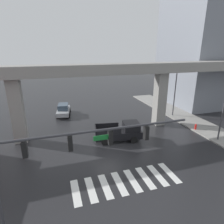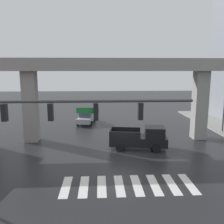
{
  "view_description": "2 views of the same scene",
  "coord_description": "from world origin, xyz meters",
  "px_view_note": "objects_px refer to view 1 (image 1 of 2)",
  "views": [
    {
      "loc": [
        -4.7,
        -16.64,
        9.77
      ],
      "look_at": [
        1.31,
        2.56,
        3.08
      ],
      "focal_mm": 30.56,
      "sensor_mm": 36.0,
      "label": 1
    },
    {
      "loc": [
        -1.74,
        -18.97,
        7.14
      ],
      "look_at": [
        -0.65,
        1.54,
        3.44
      ],
      "focal_mm": 38.17,
      "sensor_mm": 36.0,
      "label": 2
    }
  ],
  "objects_px": {
    "sedan_silver": "(63,110)",
    "traffic_signal_mast": "(68,151)",
    "fire_hydrant": "(196,127)",
    "street_lamp_mid_block": "(175,87)",
    "pickup_truck": "(121,132)"
  },
  "relations": [
    {
      "from": "sedan_silver",
      "to": "traffic_signal_mast",
      "type": "distance_m",
      "value": 20.09
    },
    {
      "from": "fire_hydrant",
      "to": "traffic_signal_mast",
      "type": "bearing_deg",
      "value": -151.56
    },
    {
      "from": "fire_hydrant",
      "to": "street_lamp_mid_block",
      "type": "bearing_deg",
      "value": 85.83
    },
    {
      "from": "traffic_signal_mast",
      "to": "fire_hydrant",
      "type": "distance_m",
      "value": 18.87
    },
    {
      "from": "sedan_silver",
      "to": "street_lamp_mid_block",
      "type": "xyz_separation_m",
      "value": [
        15.82,
        -5.47,
        3.7
      ]
    },
    {
      "from": "pickup_truck",
      "to": "traffic_signal_mast",
      "type": "relative_size",
      "value": 0.49
    },
    {
      "from": "sedan_silver",
      "to": "fire_hydrant",
      "type": "distance_m",
      "value": 18.92
    },
    {
      "from": "traffic_signal_mast",
      "to": "fire_hydrant",
      "type": "height_order",
      "value": "traffic_signal_mast"
    },
    {
      "from": "pickup_truck",
      "to": "traffic_signal_mast",
      "type": "xyz_separation_m",
      "value": [
        -6.29,
        -9.02,
        3.68
      ]
    },
    {
      "from": "traffic_signal_mast",
      "to": "street_lamp_mid_block",
      "type": "distance_m",
      "value": 21.85
    },
    {
      "from": "pickup_truck",
      "to": "traffic_signal_mast",
      "type": "distance_m",
      "value": 11.59
    },
    {
      "from": "pickup_truck",
      "to": "sedan_silver",
      "type": "relative_size",
      "value": 1.18
    },
    {
      "from": "sedan_silver",
      "to": "fire_hydrant",
      "type": "height_order",
      "value": "sedan_silver"
    },
    {
      "from": "pickup_truck",
      "to": "street_lamp_mid_block",
      "type": "distance_m",
      "value": 12.08
    },
    {
      "from": "pickup_truck",
      "to": "street_lamp_mid_block",
      "type": "bearing_deg",
      "value": 26.91
    }
  ]
}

